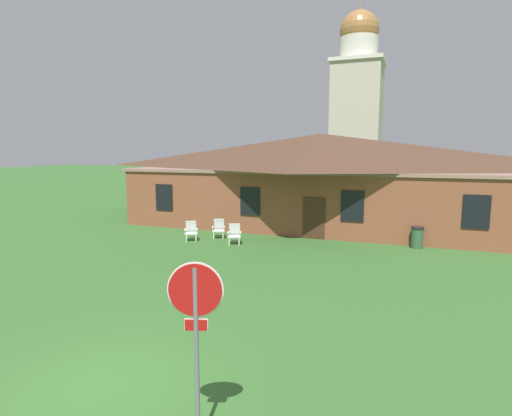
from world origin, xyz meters
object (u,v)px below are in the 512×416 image
object	(u,v)px
lawn_chair_by_porch	(191,230)
lawn_chair_left_end	(234,234)
stop_sign	(196,318)
trash_bin	(417,237)
lawn_chair_near_door	(219,228)

from	to	relation	value
lawn_chair_by_porch	lawn_chair_left_end	distance (m)	2.32
stop_sign	trash_bin	xyz separation A→B (m)	(3.07, 14.85, -1.53)
lawn_chair_by_porch	lawn_chair_near_door	size ratio (longest dim) A/B	1.00
lawn_chair_by_porch	lawn_chair_left_end	size ratio (longest dim) A/B	1.00
stop_sign	lawn_chair_near_door	size ratio (longest dim) A/B	2.98
stop_sign	lawn_chair_near_door	bearing A→B (deg)	114.99
stop_sign	trash_bin	size ratio (longest dim) A/B	2.91
lawn_chair_by_porch	lawn_chair_left_end	xyz separation A→B (m)	(2.32, 0.07, 0.00)
lawn_chair_near_door	lawn_chair_left_end	distance (m)	1.64
stop_sign	trash_bin	world-z (taller)	stop_sign
stop_sign	lawn_chair_left_end	size ratio (longest dim) A/B	2.98
stop_sign	lawn_chair_near_door	distance (m)	15.13
lawn_chair_left_end	lawn_chair_by_porch	bearing A→B (deg)	-178.22
lawn_chair_left_end	trash_bin	xyz separation A→B (m)	(8.12, 2.19, -0.00)
lawn_chair_by_porch	trash_bin	distance (m)	10.68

